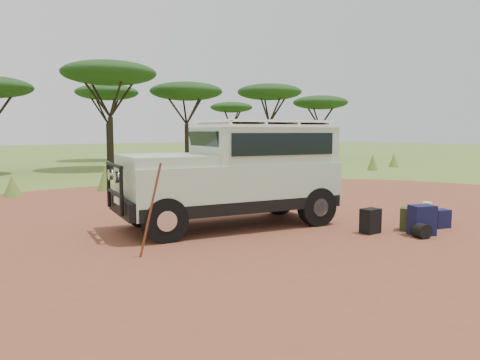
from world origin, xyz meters
TOP-DOWN VIEW (x-y plane):
  - ground at (0.00, 0.00)m, footprint 140.00×140.00m
  - dirt_clearing at (0.00, 0.00)m, footprint 23.00×23.00m
  - grass_fringe at (0.12, 8.67)m, footprint 36.60×1.60m
  - acacia_treeline at (0.75, 19.81)m, footprint 46.70×13.20m
  - safari_vehicle at (-0.06, 0.98)m, footprint 5.18×2.87m
  - walking_staff at (-2.85, -0.26)m, footprint 0.37×0.26m
  - backpack_black at (1.66, -1.41)m, footprint 0.39×0.29m
  - backpack_navy at (2.34, -2.18)m, footprint 0.58×0.52m
  - backpack_olive at (2.53, -1.73)m, footprint 0.44×0.39m
  - duffel_navy at (3.36, -2.03)m, footprint 0.44×0.38m
  - hard_case at (3.61, -1.56)m, footprint 0.64×0.54m
  - stuff_sack at (2.10, -2.31)m, footprint 0.39×0.39m
  - safari_hat at (3.61, -1.56)m, footprint 0.41×0.41m

SIDE VIEW (x-z plane):
  - ground at x=0.00m, z-range 0.00..0.00m
  - dirt_clearing at x=0.00m, z-range 0.00..0.01m
  - stuff_sack at x=2.10m, z-range 0.00..0.31m
  - hard_case at x=3.61m, z-range 0.00..0.38m
  - duffel_navy at x=3.36m, z-range 0.00..0.42m
  - backpack_olive at x=2.53m, z-range 0.00..0.50m
  - backpack_black at x=1.66m, z-range 0.00..0.53m
  - backpack_navy at x=2.34m, z-range 0.00..0.63m
  - grass_fringe at x=0.12m, z-range -0.05..0.85m
  - safari_hat at x=3.61m, z-range 0.37..0.49m
  - walking_staff at x=-2.85m, z-range 0.00..1.62m
  - safari_vehicle at x=-0.06m, z-range -0.04..2.35m
  - acacia_treeline at x=0.75m, z-range 1.74..8.00m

